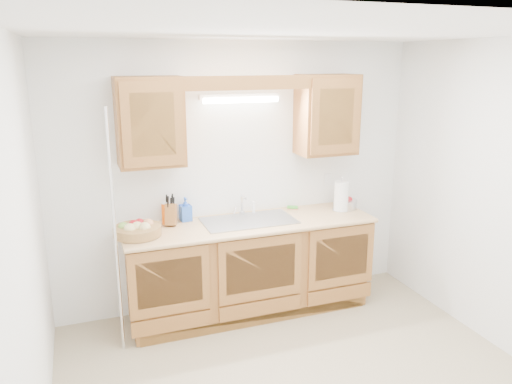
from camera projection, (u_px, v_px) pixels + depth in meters
name	position (u px, v px, depth m)	size (l,w,h in m)	color
room	(307.00, 224.00, 3.38)	(3.52, 3.50, 2.50)	tan
base_cabinets	(249.00, 268.00, 4.68)	(2.20, 0.60, 0.86)	#93582B
countertop	(250.00, 224.00, 4.55)	(2.30, 0.63, 0.04)	tan
upper_cabinet_left	(150.00, 122.00, 4.17)	(0.55, 0.33, 0.75)	#93582B
upper_cabinet_right	(327.00, 115.00, 4.72)	(0.55, 0.33, 0.75)	#93582B
valance	(249.00, 83.00, 4.23)	(2.20, 0.05, 0.12)	#93582B
fluorescent_fixture	(241.00, 98.00, 4.47)	(0.76, 0.08, 0.08)	white
sink	(249.00, 228.00, 4.58)	(0.84, 0.46, 0.36)	#9E9EA3
wire_shelf_pole	(115.00, 235.00, 3.90)	(0.03, 0.03, 2.00)	silver
outlet_plate	(328.00, 179.00, 5.07)	(0.08, 0.01, 0.12)	white
fruit_basket	(137.00, 229.00, 4.17)	(0.42, 0.42, 0.12)	#AD8646
knife_block	(171.00, 214.00, 4.44)	(0.14, 0.18, 0.28)	#93582B
orange_canister	(165.00, 213.00, 4.46)	(0.08, 0.08, 0.20)	#F6610D
soap_bottle	(185.00, 209.00, 4.55)	(0.10, 0.10, 0.22)	blue
sponge	(293.00, 208.00, 4.95)	(0.12, 0.11, 0.02)	#CC333F
paper_towel	(341.00, 196.00, 4.84)	(0.17, 0.17, 0.35)	silver
apple_bowl	(345.00, 203.00, 4.94)	(0.25, 0.25, 0.12)	silver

